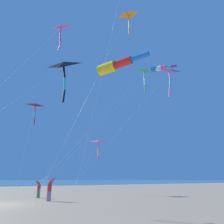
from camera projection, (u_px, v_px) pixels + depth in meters
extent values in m
cube|color=#8E6B9E|center=(49.00, 196.00, 20.46)|extent=(0.36, 0.33, 0.83)
cylinder|color=#B72833|center=(49.00, 187.00, 20.67)|extent=(0.53, 0.53, 0.69)
sphere|color=brown|center=(50.00, 182.00, 20.81)|extent=(0.26, 0.26, 0.26)
cylinder|color=#B72833|center=(53.00, 181.00, 20.93)|extent=(0.39, 0.34, 0.52)
cylinder|color=#B72833|center=(51.00, 181.00, 20.62)|extent=(0.39, 0.34, 0.52)
cube|color=#3D7F51|center=(38.00, 194.00, 23.75)|extent=(0.28, 0.32, 0.73)
cylinder|color=#B72833|center=(39.00, 187.00, 23.94)|extent=(0.46, 0.46, 0.61)
sphere|color=brown|center=(39.00, 183.00, 24.05)|extent=(0.23, 0.23, 0.23)
cylinder|color=#B72833|center=(37.00, 183.00, 23.91)|extent=(0.28, 0.36, 0.46)
cylinder|color=#B72833|center=(38.00, 183.00, 24.20)|extent=(0.28, 0.36, 0.46)
cylinder|color=yellow|center=(107.00, 68.00, 19.30)|extent=(1.80, 1.46, 1.01)
cylinder|color=red|center=(123.00, 63.00, 18.60)|extent=(1.68, 1.23, 0.76)
cylinder|color=blue|center=(140.00, 57.00, 17.91)|extent=(1.56, 0.99, 0.52)
cylinder|color=white|center=(69.00, 135.00, 18.45)|extent=(3.44, 3.54, 10.58)
cylinder|color=white|center=(101.00, 79.00, 17.82)|extent=(8.66, 0.36, 18.75)
cylinder|color=blue|center=(154.00, 69.00, 28.86)|extent=(0.94, 0.97, 0.80)
cylinder|color=white|center=(159.00, 68.00, 28.54)|extent=(0.89, 0.87, 0.70)
cylinder|color=#EF4C93|center=(164.00, 68.00, 28.23)|extent=(0.84, 0.77, 0.60)
cylinder|color=#1EB7C6|center=(169.00, 67.00, 27.91)|extent=(0.79, 0.67, 0.50)
cylinder|color=purple|center=(174.00, 66.00, 27.60)|extent=(0.74, 0.58, 0.39)
cylinder|color=white|center=(98.00, 128.00, 26.10)|extent=(6.47, 11.73, 15.03)
pyramid|color=black|center=(63.00, 63.00, 16.43)|extent=(2.31, 2.20, 1.00)
cylinder|color=black|center=(64.00, 65.00, 16.47)|extent=(0.94, 1.12, 1.15)
cylinder|color=black|center=(64.00, 72.00, 16.31)|extent=(0.29, 0.30, 0.93)
cylinder|color=#1EB7C6|center=(65.00, 84.00, 16.09)|extent=(0.26, 0.27, 0.92)
cylinder|color=black|center=(64.00, 96.00, 15.86)|extent=(0.15, 0.21, 0.92)
pyramid|color=#EF4C93|center=(98.00, 141.00, 32.21)|extent=(2.19, 2.36, 0.51)
cylinder|color=black|center=(98.00, 142.00, 32.20)|extent=(1.44, 1.00, 0.42)
cylinder|color=#EF4C93|center=(98.00, 145.00, 32.03)|extent=(0.21, 0.27, 0.90)
cylinder|color=yellow|center=(98.00, 152.00, 31.76)|extent=(0.28, 0.26, 0.90)
cylinder|color=#EF4C93|center=(98.00, 158.00, 31.45)|extent=(0.27, 0.24, 0.90)
cylinder|color=white|center=(85.00, 166.00, 28.19)|extent=(3.43, 6.06, 6.87)
pyramid|color=red|center=(35.00, 104.00, 17.11)|extent=(0.88, 1.19, 0.43)
cylinder|color=black|center=(35.00, 105.00, 17.11)|extent=(0.87, 0.19, 0.46)
cylinder|color=red|center=(35.00, 109.00, 17.03)|extent=(0.14, 0.14, 0.50)
cylinder|color=#1EB7C6|center=(35.00, 115.00, 16.88)|extent=(0.10, 0.08, 0.49)
cylinder|color=red|center=(34.00, 122.00, 16.72)|extent=(0.13, 0.11, 0.49)
cylinder|color=white|center=(23.00, 158.00, 19.37)|extent=(7.63, 1.07, 7.16)
pyramid|color=orange|center=(128.00, 14.00, 26.18)|extent=(2.15, 1.92, 0.43)
cylinder|color=black|center=(128.00, 15.00, 26.17)|extent=(0.80, 1.41, 0.33)
cylinder|color=orange|center=(129.00, 19.00, 26.08)|extent=(0.22, 0.26, 0.83)
cylinder|color=yellow|center=(129.00, 25.00, 25.88)|extent=(0.20, 0.17, 0.82)
cylinder|color=orange|center=(129.00, 31.00, 25.60)|extent=(0.22, 0.22, 0.82)
cylinder|color=white|center=(87.00, 97.00, 23.50)|extent=(5.43, 7.12, 19.85)
pyramid|color=#EF4C93|center=(169.00, 69.00, 24.45)|extent=(2.12, 2.51, 0.94)
cylinder|color=black|center=(169.00, 71.00, 24.48)|extent=(1.52, 0.74, 1.01)
cylinder|color=#EF4C93|center=(170.00, 75.00, 24.26)|extent=(0.31, 0.28, 0.98)
cylinder|color=#1EB7C6|center=(170.00, 84.00, 23.95)|extent=(0.30, 0.25, 0.98)
cylinder|color=#EF4C93|center=(170.00, 92.00, 23.70)|extent=(0.27, 0.29, 0.98)
cylinder|color=white|center=(117.00, 134.00, 23.99)|extent=(8.81, 7.47, 12.93)
pyramid|color=#EF4C93|center=(61.00, 25.00, 15.89)|extent=(1.56, 1.40, 0.63)
cylinder|color=black|center=(61.00, 27.00, 15.92)|extent=(0.56, 0.85, 0.71)
cylinder|color=#EF4C93|center=(61.00, 31.00, 15.82)|extent=(0.17, 0.17, 0.61)
cylinder|color=purple|center=(60.00, 39.00, 15.66)|extent=(0.13, 0.18, 0.61)
cylinder|color=#EF4C93|center=(60.00, 47.00, 15.51)|extent=(0.18, 0.20, 0.61)
pyramid|color=green|center=(145.00, 70.00, 24.11)|extent=(1.26, 1.77, 0.56)
cylinder|color=black|center=(144.00, 71.00, 24.11)|extent=(1.39, 0.19, 0.54)
cylinder|color=green|center=(144.00, 75.00, 23.98)|extent=(0.20, 0.22, 0.75)
cylinder|color=white|center=(144.00, 82.00, 23.82)|extent=(0.23, 0.24, 0.76)
cylinder|color=green|center=(145.00, 88.00, 23.66)|extent=(0.19, 0.19, 0.75)
cylinder|color=white|center=(92.00, 128.00, 20.96)|extent=(3.86, 10.21, 12.75)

